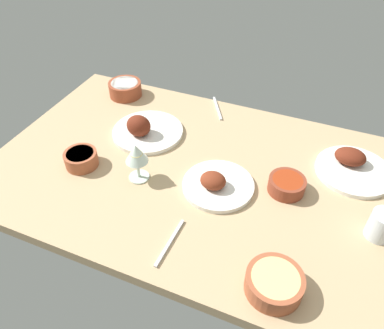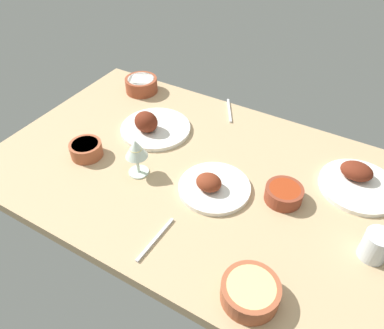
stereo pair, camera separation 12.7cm
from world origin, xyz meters
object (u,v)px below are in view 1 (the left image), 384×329
Objects in this scene: spoon_loose at (217,108)px; bowl_sauce at (287,184)px; bowl_cream at (125,88)px; plate_center_main at (353,166)px; fork_loose at (170,242)px; wine_glass at (136,155)px; bowl_potatoes at (274,283)px; bowl_pasta at (81,158)px; water_tumbler at (382,225)px; plate_near_viewer at (217,184)px; plate_far_side at (145,130)px.

bowl_sauce is at bearing -164.92° from spoon_loose.
spoon_loose is (41.42, 5.20, -3.02)cm from bowl_cream.
fork_loose is at bearing -130.95° from plate_center_main.
bowl_potatoes is at bearing -24.41° from wine_glass.
wine_glass is at bearing 5.24° from bowl_pasta.
spoon_loose is (-41.19, 73.13, -2.62)cm from bowl_potatoes.
wine_glass reaches higher than bowl_sauce.
spoon_loose is at bearing 145.63° from water_tumbler.
bowl_cream is 0.81× the size of fork_loose.
fork_loose is (52.20, -65.17, -3.02)cm from bowl_cream.
bowl_sauce is at bearing 143.95° from fork_loose.
fork_loose is (-4.79, -26.12, -1.27)cm from plate_near_viewer.
water_tumbler reaches higher than bowl_potatoes.
bowl_cream is (-9.43, 46.50, 0.51)cm from bowl_pasta.
plate_far_side is at bearing 170.97° from bowl_sauce.
plate_center_main reaches higher than bowl_cream.
fork_loose is (30.54, -42.64, -1.94)cm from plate_far_side.
wine_glass reaches higher than bowl_potatoes.
plate_near_viewer is at bearing 131.58° from bowl_potatoes.
water_tumbler reaches higher than plate_near_viewer.
plate_far_side reaches higher than bowl_potatoes.
fork_loose is (42.77, -18.67, -2.51)cm from bowl_pasta.
spoon_loose is at bearing 119.39° from bowl_potatoes.
wine_glass is (31.03, -44.52, 6.51)cm from bowl_cream.
bowl_potatoes reaches higher than bowl_sauce.
bowl_cream is 0.96× the size of bowl_potatoes.
plate_far_side is 52.49cm from fork_loose.
bowl_pasta is at bearing -117.02° from plate_far_side.
water_tumbler is 79.05cm from spoon_loose.
plate_near_viewer reaches higher than bowl_sauce.
water_tumbler reaches higher than spoon_loose.
plate_far_side is 2.29× the size of bowl_sauce.
plate_near_viewer is 48.15cm from bowl_pasta.
fork_loose is 71.19cm from spoon_loose.
water_tumbler is (9.27, -26.18, 2.63)cm from plate_center_main.
wine_glass reaches higher than spoon_loose.
bowl_cream is 83.55cm from fork_loose.
bowl_potatoes is at bearing -36.68° from plate_far_side.
bowl_cream is (-56.98, 39.05, 1.75)cm from plate_near_viewer.
bowl_sauce is at bearing 96.87° from bowl_potatoes.
wine_glass is 0.80× the size of fork_loose.
water_tumbler is at bearing 117.05° from fork_loose.
spoon_loose is at bearing 135.06° from bowl_sauce.
plate_center_main is 68.85cm from fork_loose.
spoon_loose is at bearing 58.25° from bowl_pasta.
water_tumbler reaches higher than plate_center_main.
plate_center_main is 56.70cm from bowl_potatoes.
plate_far_side is at bearing 62.98° from bowl_pasta.
fork_loose is (-45.11, -51.99, -1.43)cm from plate_center_main.
plate_center_main is at bearing 20.76° from bowl_pasta.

